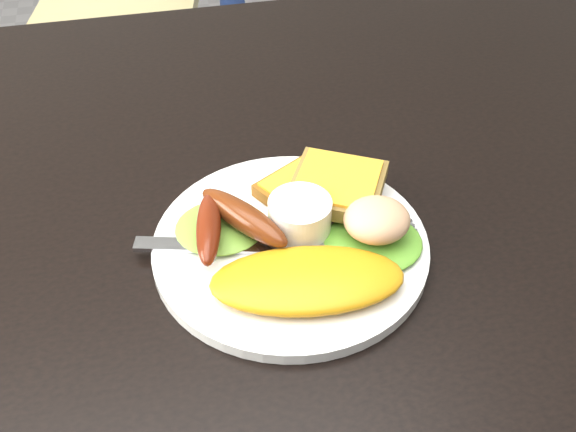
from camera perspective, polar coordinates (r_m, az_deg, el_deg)
The scene contains 13 objects.
dining_table at distance 0.66m, azimuth -3.58°, elevation 0.65°, with size 1.20×0.80×0.04m, color black.
dining_chair at distance 1.63m, azimuth -14.68°, elevation 15.25°, with size 0.36×0.36×0.04m, color tan.
plate at distance 0.58m, azimuth 0.21°, elevation -2.53°, with size 0.24×0.24×0.01m, color white.
lettuce_left at distance 0.59m, azimuth -5.74°, elevation -0.92°, with size 0.08×0.07×0.01m, color #609A2B.
lettuce_right at distance 0.58m, azimuth 7.20°, elevation -2.20°, with size 0.08×0.08×0.01m, color #3A8525.
omelette at distance 0.53m, azimuth 1.65°, elevation -5.42°, with size 0.16×0.07×0.02m, color gold.
sausage_a at distance 0.56m, azimuth -6.75°, elevation -0.99°, with size 0.02×0.09×0.02m, color #63140C.
sausage_b at distance 0.57m, azimuth -3.79°, elevation -0.08°, with size 0.02×0.10×0.02m, color #5D2611.
ramekin at distance 0.58m, azimuth 1.01°, elevation -0.01°, with size 0.05×0.05×0.03m, color white.
toast_a at distance 0.62m, azimuth 1.47°, elevation 2.10°, with size 0.07×0.07×0.01m, color brown.
toast_b at distance 0.60m, azimuth 4.19°, elevation 2.55°, with size 0.08×0.08×0.01m, color olive.
potato_salad at distance 0.57m, azimuth 7.53°, elevation -0.33°, with size 0.06×0.05×0.03m, color beige.
fork at distance 0.57m, azimuth -4.05°, elevation -2.63°, with size 0.18×0.01×0.00m, color #ADAFB7.
Camera 1 is at (-0.06, -0.48, 1.17)m, focal length 42.00 mm.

